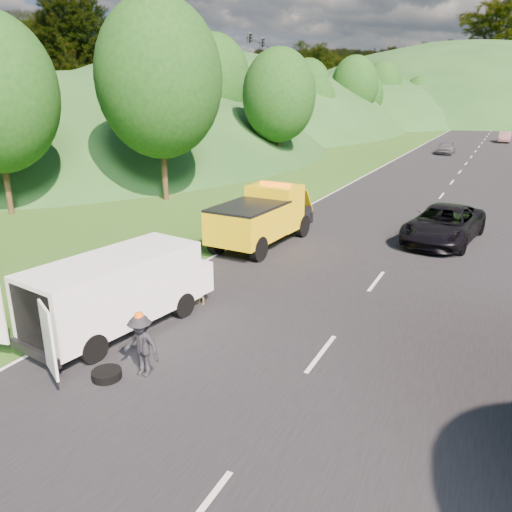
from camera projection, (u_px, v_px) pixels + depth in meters
The scene contains 15 objects.
ground at pixel (255, 306), 16.27m from camera, with size 320.00×320.00×0.00m, color #38661E.
road_surface at pixel (466, 164), 48.92m from camera, with size 14.00×200.00×0.02m, color black.
tree_line_left at pixel (322, 139), 75.31m from camera, with size 14.00×140.00×14.00m, color #254F17, non-canonical shape.
tow_truck at pixel (263, 216), 22.51m from camera, with size 2.68×6.40×2.70m.
white_van at pixel (120, 288), 14.37m from camera, with size 3.61×6.64×2.25m.
woman at pixel (184, 295), 17.19m from camera, with size 0.59×0.43×1.61m, color silver.
child at pixel (201, 305), 16.38m from camera, with size 0.46×0.36×0.96m, color tan.
worker at pixel (144, 375), 12.31m from camera, with size 1.03×0.59×1.59m, color black.
suitcase at pixel (175, 266), 19.04m from camera, with size 0.40×0.22×0.64m, color #534E3E.
spare_tire at pixel (107, 379), 12.15m from camera, with size 0.72×0.72×0.20m, color black.
passing_suv at pixel (442, 242), 23.33m from camera, with size 2.75×5.96×1.66m, color black.
dist_car_a at pixel (446, 154), 56.68m from camera, with size 1.69×4.20×1.43m, color #434246.
dist_car_b at pixel (504, 142), 69.98m from camera, with size 1.54×4.41×1.45m, color brown.
dist_car_c at pixel (493, 129), 96.06m from camera, with size 1.89×4.66×1.35m, color #AB555A.
dist_car_d at pixel (501, 128), 100.06m from camera, with size 1.69×4.20×1.43m, color #497E3E.
Camera 1 is at (6.77, -13.33, 6.63)m, focal length 35.00 mm.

